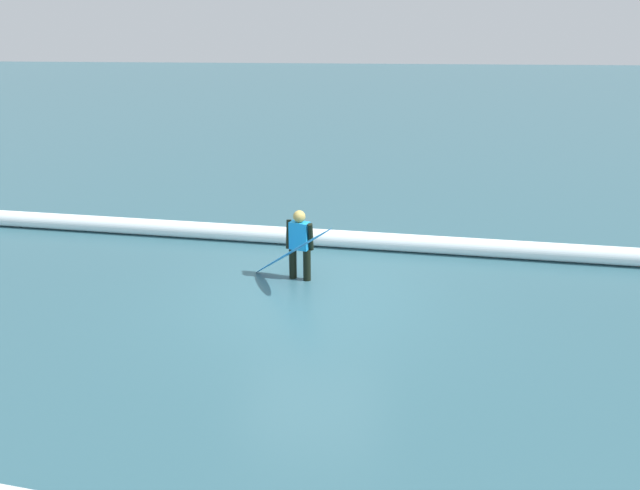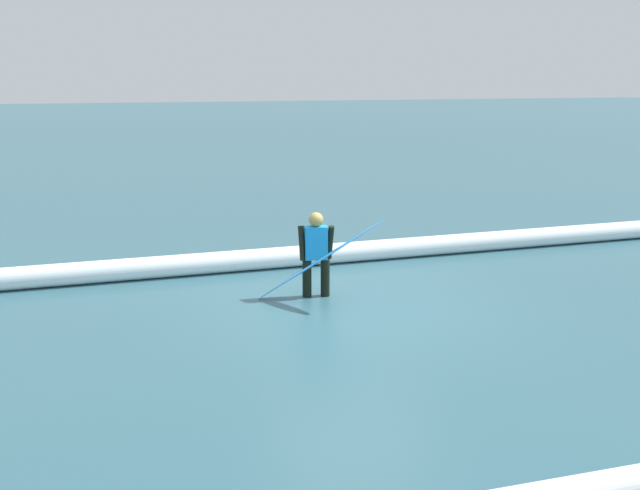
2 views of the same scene
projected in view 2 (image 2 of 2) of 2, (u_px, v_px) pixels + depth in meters
The scene contains 4 objects.
ground_plane at pixel (354, 307), 10.31m from camera, with size 197.65×197.65×0.00m, color #305A66.
surfer at pixel (316, 250), 10.66m from camera, with size 0.51×0.29×1.31m.
surfboard at pixel (319, 261), 10.31m from camera, with size 1.72×1.26×1.34m.
wave_crest_foreground at pixel (345, 252), 12.80m from camera, with size 0.37×0.37×21.53m, color white.
Camera 2 is at (3.83, 9.06, 3.24)m, focal length 39.56 mm.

